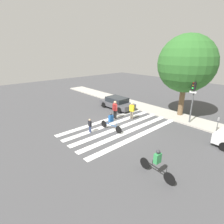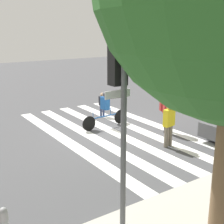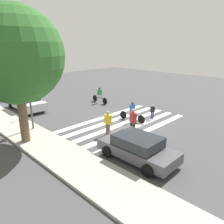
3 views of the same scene
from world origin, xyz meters
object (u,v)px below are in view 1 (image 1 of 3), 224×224
at_px(parking_meter, 218,121).
at_px(cyclist_mid_street, 157,162).
at_px(traffic_light, 193,93).
at_px(pedestrian_adult_tall_backpack, 90,125).
at_px(street_tree, 187,64).
at_px(car_parked_silver_sedan, 117,103).
at_px(cyclist_near_curb, 111,121).
at_px(pedestrian_adult_blue_shirt, 132,110).
at_px(pedestrian_adult_yellow_jacket, 115,108).

distance_m(parking_meter, cyclist_mid_street, 8.27).
relative_size(traffic_light, pedestrian_adult_tall_backpack, 3.53).
relative_size(street_tree, car_parked_silver_sedan, 1.86).
xyz_separation_m(parking_meter, cyclist_near_curb, (-6.17, -6.29, -0.15)).
distance_m(pedestrian_adult_blue_shirt, pedestrian_adult_tall_backpack, 4.91).
xyz_separation_m(street_tree, pedestrian_adult_tall_backpack, (-2.97, -9.33, -4.61)).
height_order(parking_meter, street_tree, street_tree).
distance_m(pedestrian_adult_tall_backpack, cyclist_mid_street, 6.86).
height_order(cyclist_mid_street, car_parked_silver_sedan, cyclist_mid_street).
distance_m(traffic_light, street_tree, 3.16).
xyz_separation_m(pedestrian_adult_blue_shirt, cyclist_near_curb, (0.65, -3.32, -0.10)).
xyz_separation_m(pedestrian_adult_blue_shirt, car_parked_silver_sedan, (-3.45, 1.20, -0.26)).
bearing_deg(car_parked_silver_sedan, pedestrian_adult_blue_shirt, -19.64).
height_order(traffic_light, parking_meter, traffic_light).
distance_m(traffic_light, pedestrian_adult_tall_backpack, 9.45).
bearing_deg(car_parked_silver_sedan, cyclist_near_curb, -48.24).
xyz_separation_m(pedestrian_adult_blue_shirt, pedestrian_adult_yellow_jacket, (-1.14, -1.24, 0.12)).
height_order(cyclist_near_curb, cyclist_mid_street, cyclist_mid_street).
bearing_deg(car_parked_silver_sedan, cyclist_mid_street, -33.23).
bearing_deg(car_parked_silver_sedan, street_tree, 27.04).
bearing_deg(cyclist_mid_street, parking_meter, 92.10).
distance_m(pedestrian_adult_yellow_jacket, cyclist_near_curb, 2.75).
height_order(parking_meter, pedestrian_adult_blue_shirt, pedestrian_adult_blue_shirt).
bearing_deg(pedestrian_adult_yellow_jacket, traffic_light, 54.66).
relative_size(traffic_light, pedestrian_adult_yellow_jacket, 2.31).
xyz_separation_m(cyclist_near_curb, cyclist_mid_street, (6.00, -1.98, 0.00)).
bearing_deg(pedestrian_adult_tall_backpack, pedestrian_adult_blue_shirt, -90.43).
height_order(parking_meter, car_parked_silver_sedan, parking_meter).
xyz_separation_m(pedestrian_adult_yellow_jacket, cyclist_near_curb, (1.79, -2.08, -0.22)).
bearing_deg(pedestrian_adult_tall_backpack, parking_meter, -129.84).
distance_m(cyclist_mid_street, car_parked_silver_sedan, 12.01).
height_order(pedestrian_adult_tall_backpack, car_parked_silver_sedan, car_parked_silver_sedan).
relative_size(traffic_light, street_tree, 0.53).
distance_m(street_tree, pedestrian_adult_tall_backpack, 10.82).
relative_size(cyclist_mid_street, car_parked_silver_sedan, 0.54).
height_order(parking_meter, cyclist_mid_street, cyclist_mid_street).
bearing_deg(car_parked_silver_sedan, parking_meter, 9.29).
height_order(pedestrian_adult_yellow_jacket, cyclist_mid_street, pedestrian_adult_yellow_jacket).
xyz_separation_m(parking_meter, car_parked_silver_sedan, (-10.27, -1.76, -0.32)).
relative_size(pedestrian_adult_tall_backpack, cyclist_near_curb, 0.50).
distance_m(parking_meter, pedestrian_adult_blue_shirt, 7.43).
relative_size(traffic_light, cyclist_mid_street, 1.84).
relative_size(traffic_light, parking_meter, 3.14).
xyz_separation_m(street_tree, pedestrian_adult_blue_shirt, (-2.77, -4.44, -4.33)).
distance_m(parking_meter, street_tree, 6.07).
bearing_deg(street_tree, pedestrian_adult_tall_backpack, -107.63).
bearing_deg(pedestrian_adult_tall_backpack, cyclist_mid_street, 178.54).
height_order(traffic_light, pedestrian_adult_tall_backpack, traffic_light).
relative_size(traffic_light, cyclist_near_curb, 1.78).
height_order(traffic_light, cyclist_near_curb, traffic_light).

